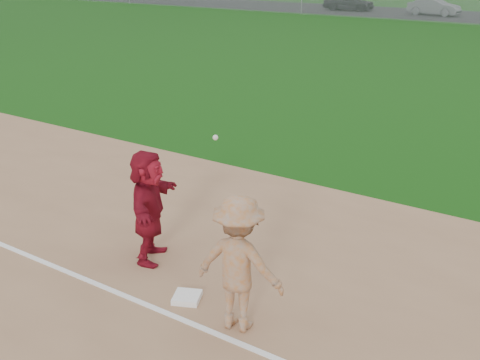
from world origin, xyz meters
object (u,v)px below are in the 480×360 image
Objects in this scene: first_base at (187,297)px; car_mid at (434,7)px; base_runner at (149,206)px; car_left at (349,2)px.

car_mid is (-10.72, 45.55, 0.64)m from first_base.
base_runner is 45.85m from car_mid.
base_runner reaches higher than car_left.
first_base is 0.20× the size of base_runner.
car_mid reaches higher than first_base.
base_runner reaches higher than car_mid.
car_left reaches higher than car_mid.
first_base is 1.75m from base_runner.
car_mid is (-9.40, 44.87, -0.29)m from base_runner.
car_left is 7.73m from car_mid.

